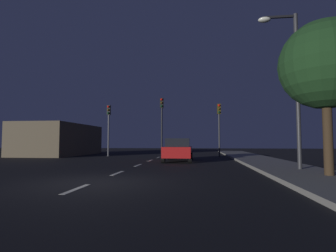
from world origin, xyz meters
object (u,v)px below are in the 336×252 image
traffic_signal_center (162,116)px  traffic_signal_right (219,120)px  street_lamp_right (291,76)px  car_stopped_ahead (178,150)px  traffic_signal_left (109,120)px  roadside_tree_right (325,65)px

traffic_signal_center → traffic_signal_right: traffic_signal_center is taller
street_lamp_right → car_stopped_ahead: bearing=132.4°
traffic_signal_left → traffic_signal_right: bearing=-0.0°
roadside_tree_right → traffic_signal_left: bearing=133.4°
traffic_signal_center → roadside_tree_right: 15.74m
street_lamp_right → roadside_tree_right: bearing=-78.3°
traffic_signal_center → traffic_signal_right: bearing=-0.0°
traffic_signal_left → street_lamp_right: 16.92m
traffic_signal_left → roadside_tree_right: roadside_tree_right is taller
traffic_signal_left → traffic_signal_right: size_ratio=1.01×
traffic_signal_left → traffic_signal_center: (4.99, 0.00, 0.37)m
traffic_signal_center → roadside_tree_right: size_ratio=0.93×
traffic_signal_center → car_stopped_ahead: bearing=-70.5°
traffic_signal_left → traffic_signal_center: size_ratio=0.89×
traffic_signal_center → street_lamp_right: street_lamp_right is taller
traffic_signal_right → street_lamp_right: 11.72m
street_lamp_right → traffic_signal_center: bearing=123.0°
traffic_signal_right → roadside_tree_right: size_ratio=0.82×
traffic_signal_left → traffic_signal_right: (10.12, -0.00, -0.03)m
traffic_signal_right → traffic_signal_center: bearing=180.0°
car_stopped_ahead → roadside_tree_right: bearing=-54.0°
car_stopped_ahead → roadside_tree_right: (5.96, -8.21, 3.31)m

